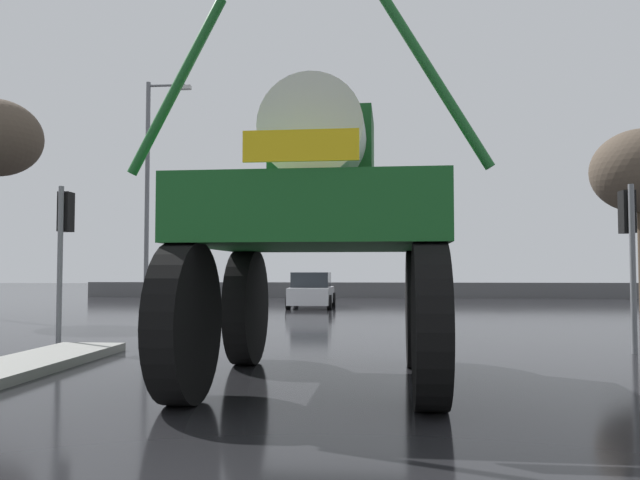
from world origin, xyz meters
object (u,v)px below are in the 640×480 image
sedan_ahead (312,291)px  streetlight_far_left (150,184)px  traffic_signal_far_left (418,239)px  traffic_signal_near_right (629,230)px  oversize_sprayer (320,227)px  traffic_signal_near_left (64,230)px

sedan_ahead → streetlight_far_left: bearing=111.0°
streetlight_far_left → sedan_ahead: bearing=21.3°
sedan_ahead → traffic_signal_far_left: bearing=-88.1°
sedan_ahead → streetlight_far_left: 8.10m
sedan_ahead → traffic_signal_near_right: size_ratio=1.26×
sedan_ahead → traffic_signal_near_right: traffic_signal_near_right is taller
oversize_sprayer → traffic_signal_near_left: size_ratio=1.58×
oversize_sprayer → sedan_ahead: (-1.94, 18.48, -1.49)m
sedan_ahead → streetlight_far_left: streetlight_far_left is taller
traffic_signal_near_right → traffic_signal_far_left: traffic_signal_far_left is taller
streetlight_far_left → traffic_signal_far_left: bearing=13.6°
sedan_ahead → traffic_signal_near_left: traffic_signal_near_left is taller
traffic_signal_near_right → oversize_sprayer: bearing=-146.1°
traffic_signal_near_left → streetlight_far_left: streetlight_far_left is taller
traffic_signal_near_left → streetlight_far_left: size_ratio=0.36×
traffic_signal_far_left → streetlight_far_left: size_ratio=0.44×
traffic_signal_near_right → streetlight_far_left: streetlight_far_left is taller
traffic_signal_near_left → traffic_signal_near_right: (11.46, 0.00, -0.07)m
traffic_signal_near_left → oversize_sprayer: bearing=-33.8°
traffic_signal_far_left → streetlight_far_left: bearing=-166.4°
traffic_signal_far_left → streetlight_far_left: (-10.91, -2.64, 2.12)m
sedan_ahead → traffic_signal_near_left: (-3.80, -14.64, 1.72)m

